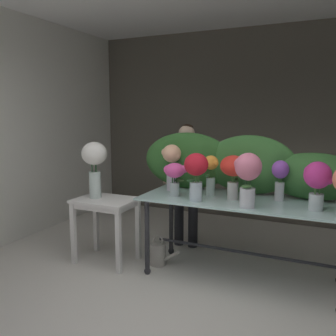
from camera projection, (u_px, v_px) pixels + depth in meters
ground_plane at (217, 260)px, 4.12m from camera, size 8.08×8.08×0.00m
wall_back at (254, 126)px, 5.54m from camera, size 5.33×0.12×2.94m
wall_left at (35, 127)px, 5.00m from camera, size 0.12×3.79×2.94m
display_table_glass at (243, 212)px, 3.56m from camera, size 2.03×0.81×0.83m
side_table_white at (106, 209)px, 4.00m from camera, size 0.67×0.50×0.73m
florist at (186, 172)px, 4.43m from camera, size 0.63×0.24×1.54m
foliage_backdrop at (245, 167)px, 3.77m from camera, size 2.33×0.32×0.63m
vase_violet_peonies at (280, 176)px, 3.47m from camera, size 0.17×0.16×0.40m
vase_rosy_lilies at (248, 174)px, 3.21m from camera, size 0.25×0.24×0.50m
vase_scarlet_carnations at (234, 170)px, 3.51m from camera, size 0.26×0.26×0.44m
vase_fuchsia_dahlias at (175, 174)px, 3.66m from camera, size 0.26×0.21×0.34m
vase_magenta_tulips at (317, 180)px, 3.12m from camera, size 0.25×0.23×0.43m
vase_peach_roses at (172, 162)px, 3.92m from camera, size 0.22×0.21×0.51m
vase_crimson_ranunculus at (196, 171)px, 3.45m from camera, size 0.24×0.23×0.47m
vase_sunset_hydrangea at (211, 172)px, 3.68m from camera, size 0.18×0.15×0.42m
vase_white_roses_tall at (94, 162)px, 3.98m from camera, size 0.28×0.28×0.63m
watering_can at (158, 254)px, 3.98m from camera, size 0.35×0.18×0.34m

